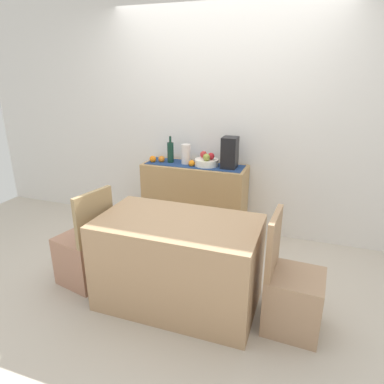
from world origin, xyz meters
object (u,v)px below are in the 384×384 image
Objects in this scene: chair_near_window at (86,255)px; wine_bottle at (171,152)px; sideboard_console at (195,199)px; coffee_maker at (230,153)px; dining_table at (178,262)px; fruit_bowl at (207,162)px; ceramic_vase at (186,154)px; chair_by_corner at (292,296)px.

wine_bottle is at bearing 76.57° from chair_near_window.
wine_bottle reaches higher than sideboard_console.
dining_table is at bearing -94.16° from coffee_maker.
fruit_bowl is 0.44m from wine_bottle.
sideboard_console is at bearing 180.00° from fruit_bowl.
fruit_bowl is 1.59m from chair_near_window.
chair_by_corner is (1.31, -1.27, -0.68)m from ceramic_vase.
fruit_bowl is at bearing 0.00° from ceramic_vase.
dining_table is 0.90m from chair_by_corner.
coffee_maker is at bearing 0.00° from fruit_bowl.
coffee_maker reaches higher than wine_bottle.
chair_by_corner is at bearing 0.14° from chair_near_window.
coffee_maker is 1.50× the size of ceramic_vase.
chair_by_corner is (0.81, -1.27, -0.74)m from coffee_maker.
fruit_bowl is 0.86× the size of wine_bottle.
chair_near_window is (-0.49, -1.27, -0.68)m from ceramic_vase.
ceramic_vase is 1.45m from dining_table.
wine_bottle reaches higher than fruit_bowl.
coffee_maker is at bearing 52.11° from chair_near_window.
ceramic_vase is 1.94m from chair_by_corner.
sideboard_console is at bearing 180.00° from coffee_maker.
chair_by_corner reaches higher than sideboard_console.
fruit_bowl reaches higher than dining_table.
wine_bottle reaches higher than chair_by_corner.
chair_by_corner is (0.90, 0.00, -0.10)m from dining_table.
fruit_bowl is 1.76m from chair_by_corner.
wine_bottle is at bearing 180.00° from ceramic_vase.
sideboard_console is 1.31m from dining_table.
ceramic_vase is (-0.11, 0.00, 0.53)m from sideboard_console.
dining_table is 1.41× the size of chair_near_window.
wine_bottle is at bearing 180.00° from sideboard_console.
chair_by_corner is at bearing -44.17° from ceramic_vase.
wine_bottle is (-0.29, 0.00, 0.54)m from sideboard_console.
dining_table is at bearing -82.63° from fruit_bowl.
ceramic_vase is (-0.50, 0.00, -0.06)m from coffee_maker.
dining_table is at bearing -76.59° from sideboard_console.
dining_table is at bearing -72.19° from ceramic_vase.
ceramic_vase is 0.18× the size of dining_table.
chair_near_window is (-0.60, -1.27, -0.15)m from sideboard_console.
chair_near_window is at bearing -115.08° from sideboard_console.
ceramic_vase is (0.19, -0.00, -0.01)m from wine_bottle.
sideboard_console is 4.46× the size of fruit_bowl.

